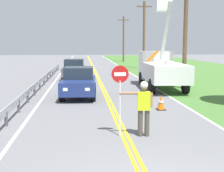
{
  "coord_description": "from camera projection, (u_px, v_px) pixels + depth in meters",
  "views": [
    {
      "loc": [
        -1.37,
        -5.24,
        3.02
      ],
      "look_at": [
        -0.1,
        7.99,
        1.2
      ],
      "focal_mm": 49.54,
      "sensor_mm": 36.0,
      "label": 1
    }
  ],
  "objects": [
    {
      "name": "centerline_yellow_left",
      "position": [
        98.0,
        81.0,
        25.42
      ],
      "size": [
        0.11,
        110.0,
        0.01
      ],
      "primitive_type": "cube",
      "color": "yellow",
      "rests_on": "ground"
    },
    {
      "name": "centerline_yellow_right",
      "position": [
        100.0,
        81.0,
        25.44
      ],
      "size": [
        0.11,
        110.0,
        0.01
      ],
      "primitive_type": "cube",
      "color": "yellow",
      "rests_on": "ground"
    },
    {
      "name": "edge_line_right",
      "position": [
        142.0,
        80.0,
        25.77
      ],
      "size": [
        0.12,
        110.0,
        0.01
      ],
      "primitive_type": "cube",
      "color": "silver",
      "rests_on": "ground"
    },
    {
      "name": "edge_line_left",
      "position": [
        55.0,
        81.0,
        25.09
      ],
      "size": [
        0.12,
        110.0,
        0.01
      ],
      "primitive_type": "cube",
      "color": "silver",
      "rests_on": "ground"
    },
    {
      "name": "flagger_worker",
      "position": [
        144.0,
        105.0,
        10.05
      ],
      "size": [
        1.08,
        0.29,
        1.83
      ],
      "color": "#474238",
      "rests_on": "ground"
    },
    {
      "name": "stop_sign_paddle",
      "position": [
        120.0,
        85.0,
        9.99
      ],
      "size": [
        0.56,
        0.04,
        2.33
      ],
      "color": "silver",
      "rests_on": "ground"
    },
    {
      "name": "utility_bucket_truck",
      "position": [
        161.0,
        67.0,
        21.14
      ],
      "size": [
        2.91,
        6.89,
        5.96
      ],
      "color": "silver",
      "rests_on": "ground"
    },
    {
      "name": "oncoming_sedan_nearest",
      "position": [
        79.0,
        83.0,
        17.55
      ],
      "size": [
        2.07,
        4.18,
        1.7
      ],
      "color": "navy",
      "rests_on": "ground"
    },
    {
      "name": "oncoming_sedan_second",
      "position": [
        74.0,
        69.0,
        26.65
      ],
      "size": [
        2.04,
        4.17,
        1.7
      ],
      "color": "#4C5156",
      "rests_on": "ground"
    },
    {
      "name": "utility_pole_near",
      "position": [
        186.0,
        24.0,
        20.56
      ],
      "size": [
        1.8,
        0.28,
        8.31
      ],
      "color": "brown",
      "rests_on": "ground"
    },
    {
      "name": "utility_pole_mid",
      "position": [
        144.0,
        34.0,
        36.97
      ],
      "size": [
        1.8,
        0.28,
        8.0
      ],
      "color": "brown",
      "rests_on": "ground"
    },
    {
      "name": "utility_pole_far",
      "position": [
        123.0,
        38.0,
        51.64
      ],
      "size": [
        1.8,
        0.28,
        7.53
      ],
      "color": "brown",
      "rests_on": "ground"
    },
    {
      "name": "traffic_cone_lead",
      "position": [
        161.0,
        103.0,
        14.2
      ],
      "size": [
        0.4,
        0.4,
        0.7
      ],
      "color": "orange",
      "rests_on": "ground"
    },
    {
      "name": "guardrail_left_shoulder",
      "position": [
        42.0,
        80.0,
        21.5
      ],
      "size": [
        0.1,
        32.0,
        0.71
      ],
      "color": "#9EA0A3",
      "rests_on": "ground"
    }
  ]
}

